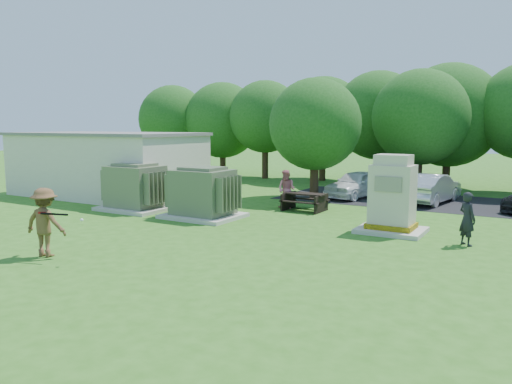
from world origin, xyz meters
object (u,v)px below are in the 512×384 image
Objects in this scene: person_at_picnic at (286,189)px; car_white at (356,184)px; transformer_right at (203,194)px; transformer_left at (135,188)px; picnic_table at (304,200)px; batter at (45,222)px; car_silver_a at (432,188)px; generator_cabinet at (392,199)px; person_by_generator at (467,219)px.

car_white is at bearing 77.76° from person_at_picnic.
car_white is at bearing 67.97° from transformer_right.
picnic_table is (6.57, 3.58, -0.48)m from transformer_left.
batter is at bearing -92.06° from transformer_right.
person_at_picnic is at bearing 61.93° from transformer_right.
car_silver_a reaches higher than picnic_table.
person_at_picnic reaches higher than car_silver_a.
car_silver_a is (4.34, 5.11, 0.23)m from picnic_table.
car_white is at bearing 117.46° from generator_cabinet.
picnic_table is 1.00m from person_at_picnic.
car_silver_a is at bearing 15.10° from car_white.
car_silver_a is at bearing 50.30° from transformer_right.
transformer_left reaches higher than car_white.
batter reaches higher than picnic_table.
transformer_left is 11.20m from car_white.
transformer_left is at bearing 41.41° from person_by_generator.
generator_cabinet is 8.49m from car_white.
transformer_right reaches higher than batter.
generator_cabinet is at bearing 24.23° from person_by_generator.
person_at_picnic is at bearing 32.84° from transformer_left.
transformer_right is 4.61m from picnic_table.
transformer_right is at bearing 41.97° from person_by_generator.
person_by_generator is (7.07, -3.21, 0.36)m from picnic_table.
person_by_generator is at bearing 116.72° from car_silver_a.
generator_cabinet is at bearing -28.95° from picnic_table.
picnic_table is at bearing 15.44° from person_by_generator.
generator_cabinet reaches higher than picnic_table.
car_white is (-3.91, 7.52, -0.49)m from generator_cabinet.
picnic_table is 6.71m from car_silver_a.
transformer_left reaches higher than picnic_table.
person_at_picnic is (5.64, 3.64, -0.09)m from transformer_left.
car_white is (0.61, 5.02, 0.22)m from picnic_table.
batter is at bearing -64.32° from transformer_left.
transformer_right is 4.13m from person_at_picnic.
person_by_generator reaches higher than car_silver_a.
car_white is at bearing 83.05° from picnic_table.
generator_cabinet reaches higher than person_at_picnic.
picnic_table is 0.92× the size of batter.
transformer_right is 1.64× the size of picnic_table.
transformer_right reaches higher than person_at_picnic.
person_at_picnic reaches higher than person_by_generator.
person_by_generator is at bearing -155.89° from batter.
generator_cabinet is 1.49× the size of picnic_table.
generator_cabinet is (11.09, 1.08, 0.23)m from transformer_left.
person_at_picnic is 7.29m from car_silver_a.
car_silver_a is (10.91, 8.68, -0.25)m from transformer_left.
generator_cabinet is 0.66× the size of car_white.
transformer_left is 1.77× the size of person_by_generator.
transformer_left is 6.72m from person_at_picnic.
picnic_table is at bearing 0.90° from person_at_picnic.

